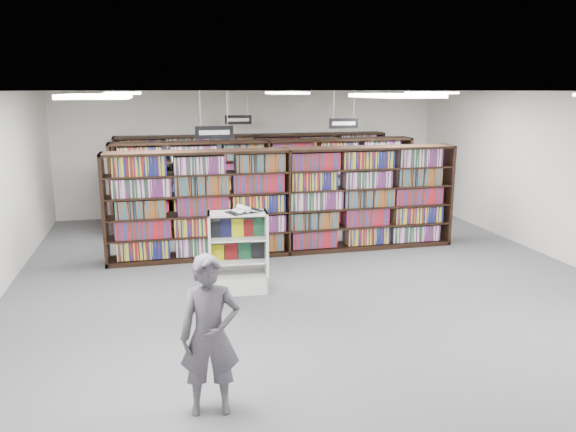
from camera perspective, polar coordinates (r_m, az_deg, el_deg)
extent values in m
plane|color=#48484C|center=(9.56, 2.62, -6.99)|extent=(12.00, 12.00, 0.00)
cube|color=white|center=(9.00, 2.83, 12.56)|extent=(10.00, 12.00, 0.10)
cube|color=white|center=(14.95, -3.66, 6.46)|extent=(10.00, 0.10, 3.20)
cube|color=black|center=(11.15, -0.13, 1.49)|extent=(7.00, 0.60, 2.10)
cube|color=maroon|center=(11.15, -0.13, 1.49)|extent=(6.88, 0.42, 1.98)
cube|color=black|center=(13.08, -2.14, 3.15)|extent=(7.00, 0.60, 2.10)
cube|color=maroon|center=(13.08, -2.14, 3.15)|extent=(6.88, 0.42, 1.98)
cube|color=black|center=(14.73, -3.43, 4.21)|extent=(7.00, 0.60, 2.10)
cube|color=maroon|center=(14.73, -3.43, 4.21)|extent=(6.88, 0.42, 1.98)
cylinder|color=#B2B2B7|center=(9.69, -8.93, 10.72)|extent=(0.01, 0.01, 0.58)
cylinder|color=#B2B2B7|center=(9.73, -6.21, 10.81)|extent=(0.01, 0.01, 0.58)
cube|color=black|center=(9.73, -7.50, 8.41)|extent=(0.65, 0.02, 0.22)
cube|color=white|center=(9.72, -7.49, 8.41)|extent=(0.52, 0.00, 0.08)
cylinder|color=#B2B2B7|center=(12.25, 4.69, 11.22)|extent=(0.01, 0.01, 0.58)
cylinder|color=#B2B2B7|center=(12.40, 6.73, 11.19)|extent=(0.01, 0.01, 0.58)
cube|color=black|center=(12.34, 5.67, 9.35)|extent=(0.65, 0.02, 0.22)
cube|color=white|center=(12.33, 5.69, 9.34)|extent=(0.52, 0.00, 0.08)
cylinder|color=#B2B2B7|center=(13.77, -6.06, 11.35)|extent=(0.01, 0.01, 0.58)
cylinder|color=#B2B2B7|center=(13.83, -4.15, 11.39)|extent=(0.01, 0.01, 0.58)
cube|color=black|center=(13.81, -5.07, 9.71)|extent=(0.65, 0.02, 0.22)
cube|color=white|center=(13.80, -5.06, 9.71)|extent=(0.52, 0.00, 0.08)
cube|color=white|center=(5.67, -18.82, 11.43)|extent=(0.60, 1.20, 0.04)
cube|color=white|center=(6.18, 10.73, 11.92)|extent=(0.60, 1.20, 0.04)
cube|color=white|center=(10.66, -16.40, 11.88)|extent=(0.60, 1.20, 0.04)
cube|color=white|center=(10.94, -0.14, 12.39)|extent=(0.60, 1.20, 0.04)
cube|color=white|center=(11.98, 14.29, 12.04)|extent=(0.60, 1.20, 0.04)
cube|color=white|center=(9.25, -5.02, -6.79)|extent=(0.98, 0.56, 0.28)
cube|color=white|center=(9.08, -7.94, -3.79)|extent=(0.08, 0.47, 1.32)
cube|color=white|center=(9.12, -2.24, -3.60)|extent=(0.08, 0.47, 1.32)
cube|color=white|center=(9.30, -5.15, -3.31)|extent=(0.94, 0.12, 1.32)
cube|color=white|center=(8.93, -5.16, 0.29)|extent=(0.98, 0.56, 0.03)
cube|color=white|center=(9.13, -5.06, -4.55)|extent=(0.90, 0.51, 0.02)
cube|color=white|center=(9.03, -5.11, -2.26)|extent=(0.90, 0.51, 0.02)
cube|color=black|center=(9.03, -7.38, -1.30)|extent=(0.19, 0.09, 0.29)
cube|color=#101238|center=(9.03, -6.26, -1.27)|extent=(0.19, 0.09, 0.29)
cube|color=#D1D50D|center=(9.04, -5.15, -1.23)|extent=(0.19, 0.09, 0.29)
cube|color=maroon|center=(9.05, -4.03, -1.19)|extent=(0.19, 0.09, 0.29)
cube|color=#14482A|center=(9.06, -2.92, -1.16)|extent=(0.19, 0.09, 0.29)
cube|color=#D1D50D|center=(9.13, -7.19, -3.66)|extent=(0.21, 0.08, 0.27)
cube|color=maroon|center=(9.13, -5.79, -3.61)|extent=(0.21, 0.08, 0.27)
cube|color=#14482A|center=(9.14, -4.40, -3.57)|extent=(0.21, 0.08, 0.27)
cube|color=black|center=(9.16, -3.02, -3.52)|extent=(0.21, 0.08, 0.27)
cube|color=black|center=(8.94, -4.43, 0.46)|extent=(0.64, 0.52, 0.01)
cube|color=white|center=(8.92, -5.28, 0.48)|extent=(0.34, 0.37, 0.05)
cube|color=white|center=(8.96, -3.59, 0.56)|extent=(0.34, 0.37, 0.07)
cylinder|color=white|center=(8.92, -4.56, 0.78)|extent=(0.20, 0.30, 0.10)
imported|color=#4E4954|center=(5.76, -7.92, -11.94)|extent=(0.64, 0.46, 1.66)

